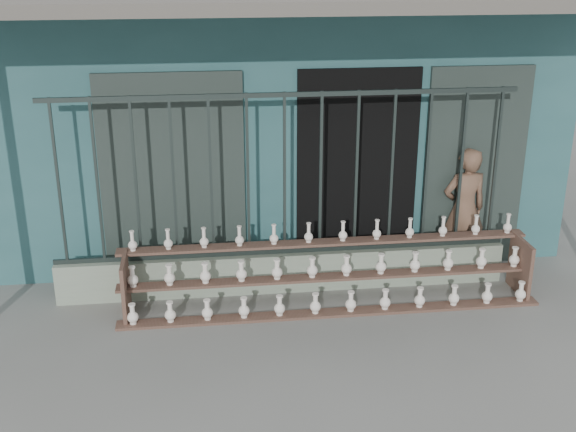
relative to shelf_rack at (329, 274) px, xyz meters
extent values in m
plane|color=slate|center=(-0.43, -0.89, -0.36)|extent=(60.00, 60.00, 0.00)
cube|color=#2C5A5D|center=(-0.43, 3.41, 1.24)|extent=(7.00, 5.00, 3.20)
cube|color=black|center=(0.47, 0.93, 0.84)|extent=(1.40, 0.12, 2.40)
cube|color=#222D29|center=(-1.63, 0.89, 0.84)|extent=(1.60, 0.08, 2.40)
cube|color=#222D29|center=(1.87, 0.89, 0.84)|extent=(1.20, 0.08, 2.40)
cube|color=#59544C|center=(-0.43, 0.31, 2.79)|extent=(7.40, 2.00, 0.12)
cube|color=gray|center=(-0.43, 0.41, -0.14)|extent=(5.00, 0.20, 0.45)
cube|color=#283330|center=(-2.78, 0.41, 0.99)|extent=(0.03, 0.03, 1.80)
cube|color=#283330|center=(-2.39, 0.41, 0.99)|extent=(0.03, 0.03, 1.80)
cube|color=#283330|center=(-2.00, 0.41, 0.99)|extent=(0.03, 0.03, 1.80)
cube|color=#283330|center=(-1.61, 0.41, 0.99)|extent=(0.03, 0.03, 1.80)
cube|color=#283330|center=(-1.22, 0.41, 0.99)|extent=(0.03, 0.03, 1.80)
cube|color=#283330|center=(-0.83, 0.41, 0.99)|extent=(0.03, 0.03, 1.80)
cube|color=#283330|center=(-0.43, 0.41, 0.99)|extent=(0.03, 0.03, 1.80)
cube|color=#283330|center=(-0.04, 0.41, 0.99)|extent=(0.03, 0.03, 1.80)
cube|color=#283330|center=(0.35, 0.41, 0.99)|extent=(0.03, 0.03, 1.80)
cube|color=#283330|center=(0.74, 0.41, 0.99)|extent=(0.03, 0.03, 1.80)
cube|color=#283330|center=(1.13, 0.41, 0.99)|extent=(0.03, 0.03, 1.80)
cube|color=#283330|center=(1.52, 0.41, 0.99)|extent=(0.03, 0.03, 1.80)
cube|color=#283330|center=(1.92, 0.41, 0.99)|extent=(0.03, 0.03, 1.80)
cube|color=#283330|center=(-0.43, 0.41, 1.86)|extent=(5.00, 0.04, 0.05)
cube|color=#283330|center=(-0.43, 0.41, 0.11)|extent=(5.00, 0.04, 0.05)
cube|color=brown|center=(0.00, -0.24, -0.35)|extent=(4.50, 0.18, 0.03)
cube|color=brown|center=(0.00, 0.01, -0.05)|extent=(4.50, 0.18, 0.03)
cube|color=brown|center=(0.00, 0.26, 0.25)|extent=(4.50, 0.18, 0.03)
cube|color=brown|center=(-2.15, 0.01, -0.04)|extent=(0.04, 0.55, 0.64)
cube|color=brown|center=(2.15, 0.01, -0.04)|extent=(0.04, 0.55, 0.64)
imported|color=brown|center=(1.74, 0.76, 0.38)|extent=(0.58, 0.42, 1.49)
camera|label=1|loc=(-1.31, -6.89, 3.30)|focal=45.00mm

